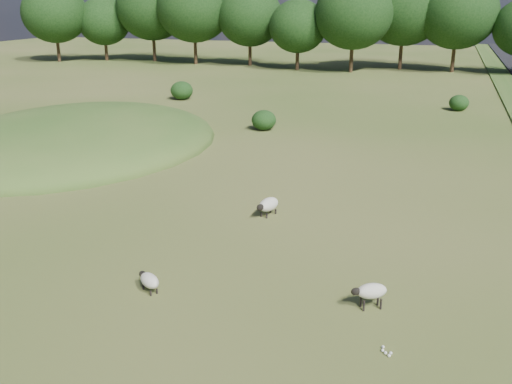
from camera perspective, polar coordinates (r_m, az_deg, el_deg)
ground at (r=38.39m, az=4.63°, el=6.17°), size 160.00×160.00×0.00m
mound at (r=36.15m, az=-17.47°, el=4.58°), size 16.00×20.00×4.00m
treeline at (r=72.57m, az=10.88°, el=17.02°), size 96.28×14.66×11.70m
shrubs at (r=45.56m, az=0.90°, el=9.13°), size 24.61×13.00×1.58m
sheep_1 at (r=17.44m, az=-10.65°, el=-8.67°), size 1.00×0.82×0.57m
sheep_3 at (r=22.89m, az=1.21°, el=-1.28°), size 0.87×1.34×0.74m
sheep_4 at (r=16.51m, az=11.39°, el=-9.71°), size 1.08×0.83×0.76m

